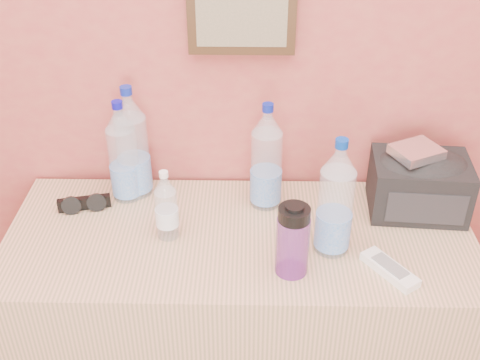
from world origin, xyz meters
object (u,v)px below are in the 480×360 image
pet_large_d (335,203)px  toiletry_bag (419,183)px  pet_large_b (123,156)px  ac_remote (390,269)px  pet_large_c (266,162)px  pet_small (166,208)px  foil_packet (416,152)px  pet_large_a (132,148)px  nalgene_bottle (293,240)px  dresser (240,336)px  sunglasses (84,203)px

pet_large_d → toiletry_bag: size_ratio=1.24×
pet_large_b → ac_remote: pet_large_b is taller
pet_large_d → pet_large_c: bearing=129.7°
pet_small → pet_large_b: bearing=127.5°
ac_remote → foil_packet: bearing=124.8°
ac_remote → toiletry_bag: toiletry_bag is taller
pet_large_c → ac_remote: 0.47m
pet_large_b → pet_large_a: bearing=45.5°
nalgene_bottle → ac_remote: size_ratio=1.25×
pet_large_d → nalgene_bottle: pet_large_d is taller
dresser → nalgene_bottle: nalgene_bottle is taller
dresser → nalgene_bottle: 0.56m
pet_large_b → dresser: bearing=-28.0°
pet_small → ac_remote: size_ratio=1.27×
pet_large_d → ac_remote: bearing=-34.6°
pet_large_c → sunglasses: (-0.55, -0.04, -0.13)m
pet_large_c → sunglasses: bearing=-175.8°
pet_large_d → nalgene_bottle: size_ratio=1.64×
pet_large_c → nalgene_bottle: size_ratio=1.60×
dresser → pet_large_a: size_ratio=3.73×
pet_large_b → foil_packet: (0.85, -0.06, 0.06)m
pet_small → dresser: bearing=1.8°
pet_large_a → pet_small: size_ratio=1.68×
dresser → pet_large_b: (-0.35, 0.19, 0.56)m
dresser → foil_packet: 0.81m
pet_large_b → pet_large_d: 0.65m
dresser → pet_large_d: pet_large_d is taller
pet_large_c → pet_small: (-0.28, -0.16, -0.05)m
toiletry_bag → foil_packet: 0.11m
ac_remote → sunglasses: bearing=-142.5°
sunglasses → foil_packet: 0.99m
dresser → ac_remote: size_ratio=7.94×
nalgene_bottle → pet_small: bearing=157.3°
pet_large_d → nalgene_bottle: (-0.12, -0.09, -0.05)m
pet_small → toiletry_bag: pet_small is taller
pet_large_b → toiletry_bag: 0.88m
pet_large_c → toiletry_bag: size_ratio=1.21×
foil_packet → dresser: bearing=-165.3°
pet_large_a → foil_packet: 0.83m
pet_large_b → pet_large_d: (0.61, -0.24, 0.01)m
pet_large_a → pet_large_c: 0.41m
pet_large_b → foil_packet: pet_large_b is taller
dresser → nalgene_bottle: size_ratio=6.38×
nalgene_bottle → ac_remote: (0.26, -0.01, -0.09)m
sunglasses → ac_remote: sunglasses is taller
pet_large_b → sunglasses: bearing=-149.4°
pet_large_a → pet_small: bearing=-60.3°
dresser → foil_packet: (0.50, 0.13, 0.62)m
nalgene_bottle → ac_remote: nalgene_bottle is taller
pet_large_a → pet_small: 0.26m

